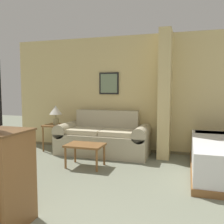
% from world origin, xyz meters
% --- Properties ---
extents(wall_back, '(7.06, 0.16, 2.60)m').
position_xyz_m(wall_back, '(-0.00, 4.39, 1.29)').
color(wall_back, '#DBC484').
rests_on(wall_back, ground_plane).
extents(wall_partition_pillar, '(0.24, 0.55, 2.60)m').
position_xyz_m(wall_partition_pillar, '(0.15, 4.05, 1.30)').
color(wall_partition_pillar, '#DBC484').
rests_on(wall_partition_pillar, ground_plane).
extents(couch, '(2.01, 0.84, 0.93)m').
position_xyz_m(couch, '(-1.14, 3.91, 0.34)').
color(couch, '#B7AD8E').
rests_on(couch, ground_plane).
extents(coffee_table, '(0.67, 0.47, 0.42)m').
position_xyz_m(coffee_table, '(-1.16, 2.94, 0.36)').
color(coffee_table, brown).
rests_on(coffee_table, ground_plane).
extents(side_table, '(0.49, 0.49, 0.60)m').
position_xyz_m(side_table, '(-2.29, 3.91, 0.50)').
color(side_table, brown).
rests_on(side_table, ground_plane).
extents(table_lamp, '(0.29, 0.29, 0.44)m').
position_xyz_m(table_lamp, '(-2.29, 3.91, 0.90)').
color(table_lamp, tan).
rests_on(table_lamp, side_table).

